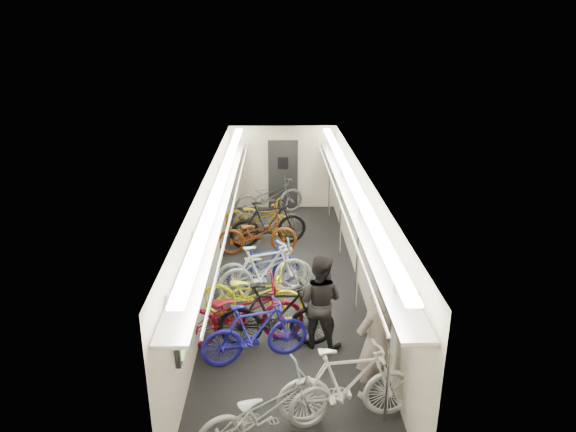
{
  "coord_description": "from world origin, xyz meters",
  "views": [
    {
      "loc": [
        -0.17,
        -9.29,
        4.97
      ],
      "look_at": [
        0.06,
        1.1,
        1.15
      ],
      "focal_mm": 32.0,
      "sensor_mm": 36.0,
      "label": 1
    }
  ],
  "objects_px": {
    "passenger_near": "(375,343)",
    "passenger_mid": "(319,301)",
    "bicycle_0": "(266,410)",
    "backpack": "(403,315)",
    "bicycle_1": "(255,332)"
  },
  "relations": [
    {
      "from": "passenger_near",
      "to": "passenger_mid",
      "type": "xyz_separation_m",
      "value": [
        -0.67,
        1.29,
        -0.07
      ]
    },
    {
      "from": "bicycle_0",
      "to": "backpack",
      "type": "bearing_deg",
      "value": -88.44
    },
    {
      "from": "bicycle_0",
      "to": "backpack",
      "type": "xyz_separation_m",
      "value": [
        1.87,
        0.9,
        0.8
      ]
    },
    {
      "from": "bicycle_1",
      "to": "passenger_mid",
      "type": "height_order",
      "value": "passenger_mid"
    },
    {
      "from": "bicycle_1",
      "to": "backpack",
      "type": "distance_m",
      "value": 2.35
    },
    {
      "from": "backpack",
      "to": "bicycle_0",
      "type": "bearing_deg",
      "value": -169.23
    },
    {
      "from": "bicycle_0",
      "to": "bicycle_1",
      "type": "height_order",
      "value": "bicycle_1"
    },
    {
      "from": "bicycle_0",
      "to": "bicycle_1",
      "type": "xyz_separation_m",
      "value": [
        -0.2,
        1.7,
        0.03
      ]
    },
    {
      "from": "bicycle_1",
      "to": "backpack",
      "type": "height_order",
      "value": "backpack"
    },
    {
      "from": "bicycle_0",
      "to": "passenger_mid",
      "type": "xyz_separation_m",
      "value": [
        0.83,
        2.12,
        0.33
      ]
    },
    {
      "from": "backpack",
      "to": "passenger_mid",
      "type": "bearing_deg",
      "value": 115.49
    },
    {
      "from": "bicycle_0",
      "to": "bicycle_1",
      "type": "bearing_deg",
      "value": -17.38
    },
    {
      "from": "passenger_near",
      "to": "backpack",
      "type": "bearing_deg",
      "value": 164.91
    },
    {
      "from": "bicycle_0",
      "to": "passenger_mid",
      "type": "bearing_deg",
      "value": -45.46
    },
    {
      "from": "bicycle_1",
      "to": "passenger_mid",
      "type": "distance_m",
      "value": 1.15
    }
  ]
}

